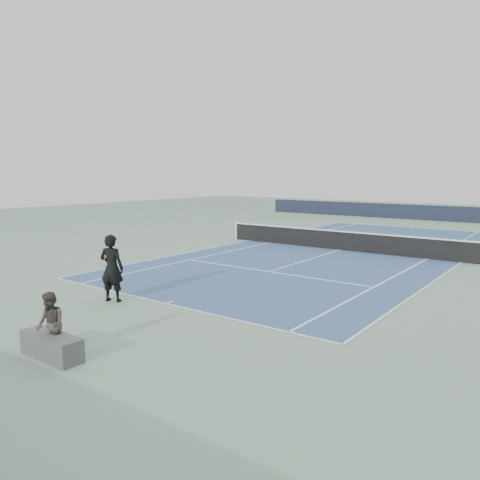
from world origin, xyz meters
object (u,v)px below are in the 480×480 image
Objects in this scene: tennis_net at (341,240)px; tennis_player at (112,268)px; tennis_ball at (98,309)px; spectator_bench at (51,335)px.

tennis_net is 12.68m from tennis_player.
tennis_ball is (-1.02, -13.46, -0.47)m from tennis_net.
tennis_net is at bearing 85.67° from tennis_ball.
tennis_net is at bearing 93.57° from spectator_bench.
spectator_bench is (1.00, -16.08, -0.01)m from tennis_net.
tennis_net is 16.11m from spectator_bench.
tennis_player reaches higher than spectator_bench.
tennis_net is 177.08× the size of tennis_ball.
tennis_player is 1.37m from tennis_ball.
tennis_ball is (0.45, -0.87, -0.96)m from tennis_player.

